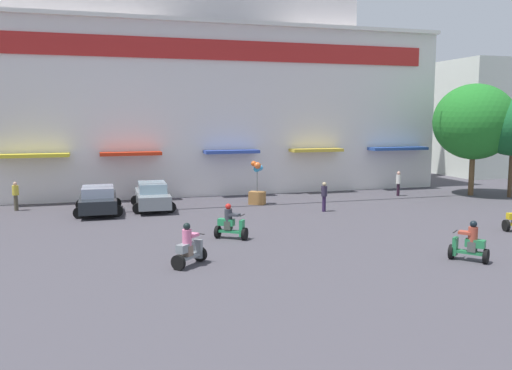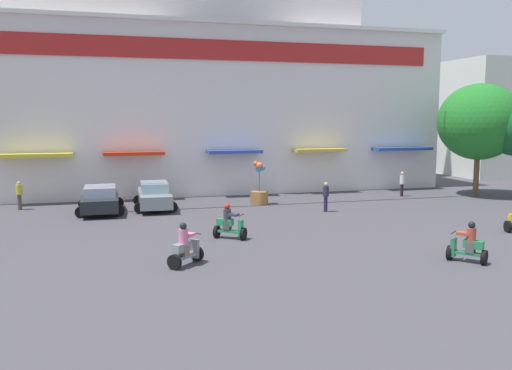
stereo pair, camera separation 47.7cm
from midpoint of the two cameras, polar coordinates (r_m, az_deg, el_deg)
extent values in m
plane|color=#45424A|center=(18.02, 0.35, -9.08)|extent=(128.00, 128.00, 0.00)
cube|color=white|center=(39.68, -9.48, 7.64)|extent=(36.16, 11.63, 10.81)
cube|color=red|center=(34.11, -8.31, 14.17)|extent=(33.27, 0.12, 1.24)
cube|color=white|center=(34.32, -8.35, 17.02)|extent=(36.16, 0.70, 0.24)
cube|color=gold|center=(33.26, -23.13, 2.90)|extent=(4.10, 1.10, 0.20)
cube|color=red|center=(33.10, -13.57, 3.26)|extent=(3.60, 1.10, 0.20)
cube|color=#2E479D|center=(34.02, -3.02, 3.56)|extent=(3.48, 1.10, 0.20)
cube|color=gold|center=(35.85, 6.05, 3.71)|extent=(3.51, 1.10, 0.20)
cube|color=#284A96|center=(38.65, 14.53, 3.78)|extent=(4.21, 1.10, 0.20)
cube|color=silver|center=(54.13, 24.44, 6.47)|extent=(13.09, 9.41, 9.88)
cylinder|color=brown|center=(37.42, 25.12, 1.02)|extent=(0.27, 0.27, 2.91)
cylinder|color=brown|center=(37.40, 21.62, 1.24)|extent=(0.34, 0.34, 2.97)
ellipsoid|color=#217526|center=(37.23, 21.86, 6.26)|extent=(5.14, 5.16, 4.84)
cube|color=black|center=(29.57, -16.87, -1.75)|extent=(1.92, 4.32, 0.66)
cube|color=#A1AAC1|center=(29.49, -16.91, -0.64)|extent=(1.63, 2.17, 0.49)
cylinder|color=black|center=(30.96, -18.52, -1.99)|extent=(0.60, 0.18, 0.60)
cylinder|color=black|center=(30.92, -15.10, -1.87)|extent=(0.60, 0.18, 0.60)
cylinder|color=black|center=(28.34, -18.76, -2.83)|extent=(0.60, 0.18, 0.60)
cylinder|color=black|center=(28.30, -15.02, -2.70)|extent=(0.60, 0.18, 0.60)
cube|color=gray|center=(30.18, -11.40, -1.38)|extent=(1.84, 4.55, 0.70)
cube|color=#8FAEBC|center=(30.10, -11.43, -0.23)|extent=(1.53, 2.29, 0.52)
cylinder|color=black|center=(31.57, -13.07, -1.63)|extent=(0.61, 0.19, 0.60)
cylinder|color=black|center=(31.66, -10.02, -1.52)|extent=(0.61, 0.19, 0.60)
cylinder|color=black|center=(28.82, -12.90, -2.46)|extent=(0.61, 0.19, 0.60)
cylinder|color=black|center=(28.92, -9.55, -2.34)|extent=(0.61, 0.19, 0.60)
cylinder|color=black|center=(26.32, 24.58, -3.94)|extent=(0.26, 0.54, 0.52)
cylinder|color=black|center=(22.28, -1.83, -5.22)|extent=(0.42, 0.50, 0.52)
cylinder|color=black|center=(22.74, -4.69, -4.98)|extent=(0.42, 0.50, 0.52)
cube|color=#248B50|center=(22.49, -3.27, -4.95)|extent=(1.03, 0.85, 0.10)
cube|color=#248B50|center=(22.50, -3.80, -3.96)|extent=(0.73, 0.64, 0.28)
cube|color=#248B50|center=(22.28, -2.12, -4.61)|extent=(0.30, 0.34, 0.68)
cylinder|color=black|center=(22.16, -2.07, -3.23)|extent=(0.33, 0.44, 0.04)
cube|color=#414A40|center=(22.48, -3.56, -4.28)|extent=(0.41, 0.42, 0.36)
cylinder|color=#34373F|center=(22.40, -3.57, -3.20)|extent=(0.45, 0.45, 0.50)
sphere|color=red|center=(22.34, -3.58, -2.29)|extent=(0.25, 0.25, 0.25)
cube|color=#34373F|center=(22.29, -2.94, -3.18)|extent=(0.56, 0.53, 0.10)
cylinder|color=black|center=(19.19, -6.68, -7.31)|extent=(0.47, 0.47, 0.52)
cylinder|color=black|center=(18.21, -9.02, -8.16)|extent=(0.47, 0.47, 0.52)
cube|color=gray|center=(18.68, -7.82, -7.55)|extent=(0.99, 0.98, 0.10)
cube|color=gray|center=(18.41, -8.27, -6.61)|extent=(0.72, 0.71, 0.28)
cube|color=gray|center=(19.04, -6.91, -6.75)|extent=(0.32, 0.33, 0.67)
cylinder|color=black|center=(18.93, -6.89, -5.15)|extent=(0.39, 0.40, 0.04)
cube|color=#7D6959|center=(18.52, -8.07, -6.91)|extent=(0.42, 0.42, 0.36)
cylinder|color=pink|center=(18.42, -8.10, -5.54)|extent=(0.45, 0.45, 0.55)
sphere|color=black|center=(18.33, -8.12, -4.37)|extent=(0.25, 0.25, 0.25)
cube|color=pink|center=(18.63, -7.58, -5.30)|extent=(0.55, 0.55, 0.10)
cylinder|color=black|center=(20.57, 19.46, -6.69)|extent=(0.50, 0.44, 0.52)
cylinder|color=black|center=(20.31, 22.64, -7.01)|extent=(0.50, 0.44, 0.52)
cube|color=#267A47|center=(20.42, 21.05, -6.69)|extent=(0.86, 0.97, 0.10)
cube|color=#267A47|center=(20.29, 21.67, -5.79)|extent=(0.64, 0.70, 0.28)
cube|color=#267A47|center=(20.49, 19.80, -6.15)|extent=(0.34, 0.31, 0.66)
cylinder|color=black|center=(20.38, 19.80, -4.68)|extent=(0.43, 0.35, 0.04)
cube|color=#4B4F4C|center=(20.34, 21.40, -6.10)|extent=(0.42, 0.42, 0.36)
cylinder|color=#A54231|center=(20.25, 21.45, -4.90)|extent=(0.45, 0.45, 0.51)
sphere|color=black|center=(20.18, 21.50, -3.88)|extent=(0.25, 0.25, 0.25)
cube|color=#A54231|center=(20.30, 20.75, -4.76)|extent=(0.54, 0.56, 0.10)
cylinder|color=#2E1E41|center=(29.08, 6.78, -2.01)|extent=(0.28, 0.28, 0.84)
cylinder|color=#2E273B|center=(28.97, 6.80, -0.65)|extent=(0.45, 0.45, 0.55)
sphere|color=tan|center=(28.92, 6.81, 0.10)|extent=(0.22, 0.22, 0.22)
cylinder|color=black|center=(35.73, 14.51, -0.50)|extent=(0.21, 0.21, 0.79)
cylinder|color=silver|center=(35.64, 14.55, 0.59)|extent=(0.34, 0.34, 0.57)
sphere|color=tan|center=(35.60, 14.57, 1.23)|extent=(0.23, 0.23, 0.23)
cylinder|color=#4C4435|center=(32.03, -24.55, -1.74)|extent=(0.25, 0.25, 0.86)
cylinder|color=gold|center=(31.94, -24.62, -0.52)|extent=(0.41, 0.41, 0.52)
sphere|color=tan|center=(31.89, -24.65, 0.12)|extent=(0.20, 0.20, 0.20)
cube|color=#A36F3A|center=(31.25, -0.32, -1.39)|extent=(1.08, 1.00, 0.75)
cylinder|color=#4C4C4C|center=(31.12, -0.32, 0.39)|extent=(0.04, 0.04, 1.20)
sphere|color=#369BE3|center=(31.11, 0.00, 1.84)|extent=(0.34, 0.34, 0.34)
sphere|color=#34A9E3|center=(31.15, -0.37, 1.72)|extent=(0.38, 0.38, 0.38)
sphere|color=#D75C1F|center=(30.99, -0.68, 2.29)|extent=(0.32, 0.32, 0.32)
sphere|color=orange|center=(30.84, -0.28, 2.09)|extent=(0.39, 0.39, 0.39)
camera|label=1|loc=(0.24, -90.55, -0.07)|focal=37.61mm
camera|label=2|loc=(0.24, 89.45, 0.07)|focal=37.61mm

